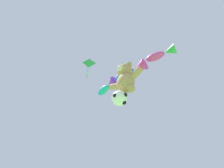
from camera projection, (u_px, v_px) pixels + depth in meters
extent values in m
ellipsoid|color=tan|center=(126.00, 83.00, 12.86)|extent=(1.14, 0.98, 1.39)
sphere|color=tan|center=(125.00, 71.00, 13.60)|extent=(0.96, 0.96, 0.96)
sphere|color=beige|center=(121.00, 68.00, 13.34)|extent=(0.40, 0.40, 0.40)
sphere|color=tan|center=(120.00, 70.00, 14.03)|extent=(0.39, 0.39, 0.39)
cylinder|color=tan|center=(115.00, 86.00, 13.42)|extent=(0.83, 0.37, 0.65)
sphere|color=tan|center=(122.00, 93.00, 12.53)|extent=(0.52, 0.52, 0.52)
sphere|color=tan|center=(129.00, 65.00, 13.71)|extent=(0.39, 0.39, 0.39)
cylinder|color=tan|center=(136.00, 73.00, 12.65)|extent=(0.83, 0.37, 0.65)
sphere|color=tan|center=(130.00, 88.00, 12.24)|extent=(0.52, 0.52, 0.52)
sphere|color=white|center=(120.00, 98.00, 12.11)|extent=(0.88, 0.88, 0.88)
sphere|color=black|center=(125.00, 95.00, 11.92)|extent=(0.25, 0.25, 0.25)
sphere|color=black|center=(121.00, 98.00, 12.49)|extent=(0.25, 0.25, 0.25)
sphere|color=black|center=(115.00, 95.00, 11.85)|extent=(0.25, 0.25, 0.25)
sphere|color=black|center=(124.00, 102.00, 11.86)|extent=(0.25, 0.25, 0.25)
ellipsoid|color=#E53F9E|center=(155.00, 57.00, 14.43)|extent=(1.39, 0.83, 0.47)
cone|color=green|center=(170.00, 51.00, 14.10)|extent=(0.85, 0.84, 0.70)
sphere|color=black|center=(149.00, 58.00, 14.66)|extent=(0.12, 0.12, 0.12)
ellipsoid|color=blue|center=(125.00, 75.00, 14.83)|extent=(1.58, 0.74, 0.54)
cone|color=#E53F9E|center=(140.00, 67.00, 14.32)|extent=(0.90, 0.85, 0.80)
sphere|color=black|center=(119.00, 77.00, 15.14)|extent=(0.14, 0.14, 0.14)
ellipsoid|color=#19ADB2|center=(104.00, 90.00, 16.12)|extent=(1.30, 0.74, 0.44)
cone|color=purple|center=(111.00, 83.00, 15.60)|extent=(0.78, 0.76, 0.64)
sphere|color=black|center=(101.00, 92.00, 16.42)|extent=(0.11, 0.11, 0.11)
cube|color=green|center=(89.00, 63.00, 16.62)|extent=(0.74, 0.77, 1.05)
cylinder|color=green|center=(87.00, 72.00, 16.00)|extent=(0.03, 0.11, 1.26)
cylinder|color=green|center=(89.00, 71.00, 15.80)|extent=(0.03, 0.21, 1.41)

